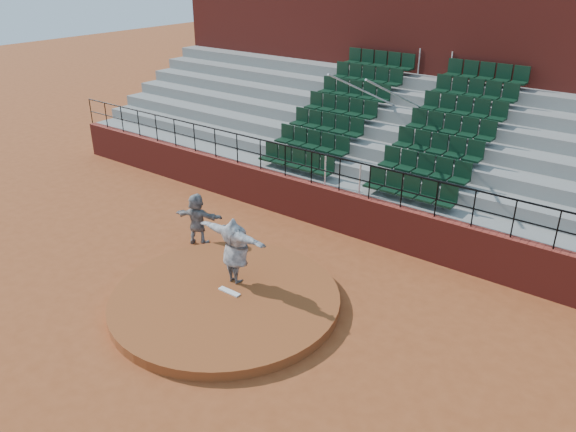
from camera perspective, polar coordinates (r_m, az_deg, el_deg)
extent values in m
plane|color=#944621|center=(13.77, -6.36, -8.84)|extent=(90.00, 90.00, 0.00)
cylinder|color=brown|center=(13.70, -6.39, -8.40)|extent=(5.50, 5.50, 0.25)
cube|color=white|center=(13.71, -5.98, -7.65)|extent=(0.60, 0.15, 0.03)
cube|color=maroon|center=(16.92, 5.11, 0.57)|extent=(24.00, 0.30, 1.30)
cylinder|color=black|center=(16.31, 5.33, 5.85)|extent=(24.00, 0.05, 0.05)
cylinder|color=black|center=(16.48, 5.26, 4.21)|extent=(24.00, 0.04, 0.04)
cylinder|color=black|center=(24.67, -19.40, 10.00)|extent=(0.04, 0.04, 1.00)
cylinder|color=black|center=(23.86, -18.01, 9.72)|extent=(0.04, 0.04, 1.00)
cylinder|color=black|center=(23.07, -16.52, 9.41)|extent=(0.04, 0.04, 1.00)
cylinder|color=black|center=(22.30, -14.93, 9.07)|extent=(0.04, 0.04, 1.00)
cylinder|color=black|center=(21.54, -13.24, 8.70)|extent=(0.04, 0.04, 1.00)
cylinder|color=black|center=(20.81, -11.42, 8.30)|extent=(0.04, 0.04, 1.00)
cylinder|color=black|center=(20.10, -9.48, 7.86)|extent=(0.04, 0.04, 1.00)
cylinder|color=black|center=(19.41, -7.41, 7.37)|extent=(0.04, 0.04, 1.00)
cylinder|color=black|center=(18.76, -5.19, 6.84)|extent=(0.04, 0.04, 1.00)
cylinder|color=black|center=(18.13, -2.82, 6.26)|extent=(0.04, 0.04, 1.00)
cylinder|color=black|center=(17.54, -0.29, 5.63)|extent=(0.04, 0.04, 1.00)
cylinder|color=black|center=(16.99, 2.40, 4.95)|extent=(0.04, 0.04, 1.00)
cylinder|color=black|center=(16.48, 5.26, 4.21)|extent=(0.04, 0.04, 1.00)
cylinder|color=black|center=(16.02, 8.29, 3.41)|extent=(0.04, 0.04, 1.00)
cylinder|color=black|center=(15.60, 11.48, 2.56)|extent=(0.04, 0.04, 1.00)
cylinder|color=black|center=(15.24, 14.83, 1.66)|extent=(0.04, 0.04, 1.00)
cylinder|color=black|center=(14.94, 18.33, 0.71)|extent=(0.04, 0.04, 1.00)
cylinder|color=black|center=(14.70, 21.95, -0.28)|extent=(0.04, 0.04, 1.00)
cylinder|color=black|center=(14.53, 25.68, -1.29)|extent=(0.04, 0.04, 1.00)
cube|color=gray|center=(17.37, 6.13, 1.20)|extent=(24.00, 0.85, 1.30)
cube|color=black|center=(18.02, 0.91, 5.69)|extent=(2.75, 0.48, 0.72)
cube|color=black|center=(16.16, 12.29, 2.75)|extent=(2.75, 0.48, 0.72)
cube|color=gray|center=(17.97, 7.57, 2.66)|extent=(24.00, 0.85, 1.70)
cube|color=black|center=(18.55, 2.48, 7.55)|extent=(2.75, 0.48, 0.72)
cube|color=black|center=(16.75, 13.68, 4.88)|extent=(2.75, 0.48, 0.72)
cube|color=gray|center=(18.60, 8.93, 4.02)|extent=(24.00, 0.85, 2.10)
cube|color=black|center=(19.11, 3.98, 9.30)|extent=(2.75, 0.48, 0.72)
cube|color=black|center=(17.37, 14.99, 6.87)|extent=(2.75, 0.48, 0.72)
cube|color=gray|center=(19.24, 10.19, 5.28)|extent=(24.00, 0.85, 2.50)
cube|color=black|center=(19.70, 5.40, 10.94)|extent=(2.75, 0.48, 0.72)
cube|color=black|center=(18.02, 16.21, 8.70)|extent=(2.75, 0.48, 0.72)
cube|color=gray|center=(19.90, 11.38, 6.47)|extent=(24.00, 0.85, 2.90)
cube|color=black|center=(20.32, 6.75, 12.47)|extent=(2.75, 0.48, 0.72)
cube|color=black|center=(18.69, 17.36, 10.41)|extent=(2.75, 0.48, 0.72)
cube|color=gray|center=(20.58, 12.50, 7.57)|extent=(24.00, 0.85, 3.30)
cube|color=black|center=(20.96, 8.04, 13.91)|extent=(2.75, 0.48, 0.72)
cube|color=black|center=(19.39, 18.44, 11.99)|extent=(2.75, 0.48, 0.72)
cube|color=gray|center=(21.27, 13.55, 8.60)|extent=(24.00, 0.85, 3.70)
cube|color=black|center=(21.62, 9.26, 15.26)|extent=(2.75, 0.48, 0.72)
cube|color=black|center=(20.10, 19.45, 13.46)|extent=(2.75, 0.48, 0.72)
cylinder|color=silver|center=(18.90, 9.06, 11.82)|extent=(0.06, 5.97, 2.46)
cylinder|color=silver|center=(18.38, 12.39, 11.18)|extent=(0.06, 5.97, 2.46)
cube|color=maroon|center=(22.62, 16.09, 13.74)|extent=(24.00, 3.00, 7.10)
imported|color=black|center=(13.71, -5.40, -3.49)|extent=(2.15, 0.67, 1.73)
imported|color=black|center=(16.25, -9.21, -0.29)|extent=(1.50, 0.93, 1.54)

